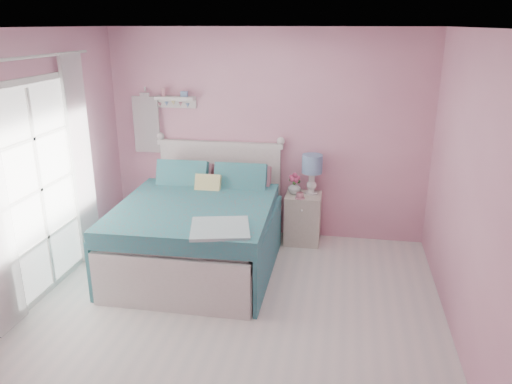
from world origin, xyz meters
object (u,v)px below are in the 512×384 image
(nightstand, at_px, (303,218))
(table_lamp, at_px, (312,167))
(vase, at_px, (294,187))
(teacup, at_px, (300,196))
(bed, at_px, (200,231))

(nightstand, bearing_deg, table_lamp, 30.17)
(table_lamp, relative_size, vase, 2.95)
(nightstand, distance_m, teacup, 0.38)
(bed, bearing_deg, nightstand, 35.00)
(bed, xyz_separation_m, nightstand, (1.10, 0.81, -0.09))
(bed, height_order, nightstand, bed)
(bed, height_order, table_lamp, bed)
(nightstand, relative_size, vase, 3.72)
(bed, distance_m, table_lamp, 1.58)
(nightstand, xyz_separation_m, table_lamp, (0.09, 0.05, 0.66))
(vase, relative_size, teacup, 1.83)
(table_lamp, distance_m, teacup, 0.39)
(table_lamp, bearing_deg, teacup, -121.90)
(nightstand, bearing_deg, vase, 170.85)
(nightstand, bearing_deg, bed, -143.43)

